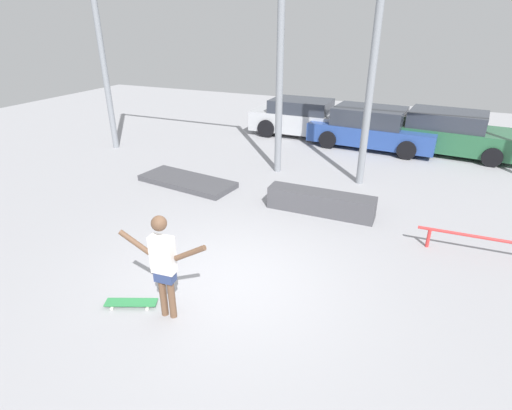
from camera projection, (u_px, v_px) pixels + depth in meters
ground_plane at (230, 281)px, 7.11m from camera, size 36.00×36.00×0.00m
skateboarder at (163, 262)px, 5.88m from camera, size 1.43×0.23×1.75m
skateboard at (131, 302)px, 6.49m from camera, size 0.85×0.52×0.08m
grind_box at (321, 202)px, 9.53m from camera, size 2.55×0.52×0.54m
manual_pad at (187, 181)px, 11.29m from camera, size 2.91×1.44×0.16m
grind_rail at (489, 242)px, 7.70m from camera, size 2.58×0.13×0.44m
canopy_support_left at (181, 40)px, 11.88m from camera, size 6.48×0.20×5.90m
parked_car_silver at (304, 118)px, 15.78m from camera, size 4.17×1.92×1.41m
parked_car_blue at (371, 128)px, 14.37m from camera, size 4.51×2.26×1.41m
parked_car_green at (449, 133)px, 13.73m from camera, size 4.58×2.36×1.42m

